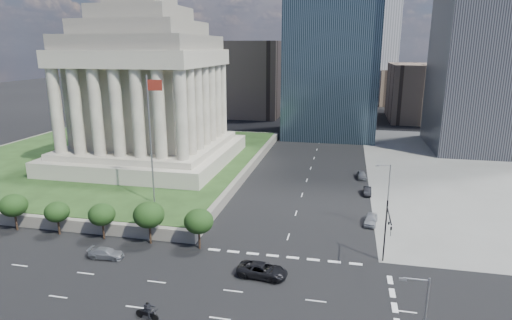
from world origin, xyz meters
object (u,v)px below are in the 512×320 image
(traffic_signal_ne, at_px, (387,228))
(parked_sedan_far, at_px, (362,175))
(suv_grey, at_px, (106,253))
(motorcycle_trail, at_px, (147,310))
(parked_sedan_near, at_px, (371,219))
(parked_sedan_mid, at_px, (367,191))
(pickup_truck, at_px, (262,270))
(war_memorial, at_px, (145,69))
(flagpole, at_px, (151,133))
(street_lamp_north, at_px, (387,194))

(traffic_signal_ne, bearing_deg, parked_sedan_far, 92.76)
(suv_grey, distance_m, motorcycle_trail, 15.04)
(parked_sedan_near, relative_size, parked_sedan_far, 1.02)
(parked_sedan_mid, bearing_deg, pickup_truck, -111.57)
(suv_grey, distance_m, parked_sedan_near, 37.74)
(traffic_signal_ne, height_order, parked_sedan_far, traffic_signal_ne)
(traffic_signal_ne, distance_m, pickup_truck, 15.48)
(war_memorial, xyz_separation_m, motorcycle_trail, (23.08, -49.58, -20.42))
(pickup_truck, bearing_deg, parked_sedan_near, -30.20)
(parked_sedan_far, bearing_deg, motorcycle_trail, -117.13)
(flagpole, bearing_deg, parked_sedan_far, 39.19)
(street_lamp_north, height_order, parked_sedan_far, street_lamp_north)
(traffic_signal_ne, bearing_deg, street_lamp_north, 85.81)
(street_lamp_north, bearing_deg, suv_grey, -155.38)
(flagpole, relative_size, parked_sedan_far, 4.60)
(war_memorial, bearing_deg, traffic_signal_ne, -36.42)
(traffic_signal_ne, height_order, suv_grey, traffic_signal_ne)
(flagpole, xyz_separation_m, parked_sedan_near, (33.33, 3.05, -12.36))
(traffic_signal_ne, xyz_separation_m, motorcycle_trail, (-23.42, -15.27, -4.27))
(traffic_signal_ne, height_order, street_lamp_north, street_lamp_north)
(war_memorial, distance_m, suv_grey, 45.89)
(war_memorial, distance_m, traffic_signal_ne, 60.00)
(suv_grey, bearing_deg, parked_sedan_mid, -49.29)
(pickup_truck, xyz_separation_m, motorcycle_trail, (-9.47, -10.25, 0.17))
(flagpole, bearing_deg, street_lamp_north, 1.63)
(traffic_signal_ne, relative_size, parked_sedan_far, 1.84)
(pickup_truck, distance_m, parked_sedan_mid, 34.55)
(flagpole, relative_size, parked_sedan_mid, 5.12)
(flagpole, height_order, suv_grey, flagpole)
(parked_sedan_near, bearing_deg, street_lamp_north, -39.75)
(parked_sedan_mid, bearing_deg, motorcycle_trail, -117.49)
(street_lamp_north, relative_size, pickup_truck, 1.71)
(flagpole, xyz_separation_m, traffic_signal_ne, (34.33, -10.30, -7.86))
(parked_sedan_near, bearing_deg, flagpole, -166.18)
(parked_sedan_mid, distance_m, motorcycle_trail, 47.86)
(war_memorial, height_order, suv_grey, war_memorial)
(traffic_signal_ne, bearing_deg, pickup_truck, -160.21)
(street_lamp_north, xyz_separation_m, parked_sedan_near, (-1.83, 2.05, -4.91))
(street_lamp_north, bearing_deg, war_memorial, 154.08)
(parked_sedan_mid, bearing_deg, war_memorial, 171.34)
(street_lamp_north, relative_size, parked_sedan_far, 2.30)
(street_lamp_north, distance_m, parked_sedan_near, 5.62)
(parked_sedan_near, distance_m, motorcycle_trail, 36.37)
(war_memorial, relative_size, parked_sedan_near, 8.80)
(war_memorial, height_order, traffic_signal_ne, war_memorial)
(suv_grey, relative_size, motorcycle_trail, 1.71)
(suv_grey, height_order, parked_sedan_mid, suv_grey)
(parked_sedan_far, bearing_deg, war_memorial, 178.68)
(flagpole, distance_m, motorcycle_trail, 30.34)
(pickup_truck, distance_m, parked_sedan_near, 22.49)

